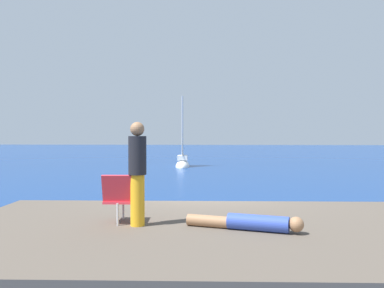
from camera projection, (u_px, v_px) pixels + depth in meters
ground_plane at (204, 227)px, 9.98m from camera, size 160.00×160.00×0.00m
shore_ledge at (209, 254)px, 6.22m from camera, size 8.27×4.97×0.87m
boulder_seaward at (166, 240)px, 8.67m from camera, size 1.03×1.05×0.56m
boulder_inland at (198, 240)px, 8.73m from camera, size 0.96×1.05×0.49m
sailboat_near at (183, 163)px, 28.51m from camera, size 1.11×3.00×5.51m
person_sunbather at (249, 223)px, 5.93m from camera, size 1.72×0.67×0.25m
person_standing at (137, 170)px, 6.22m from camera, size 0.28×0.28×1.62m
beach_chair at (119, 196)px, 6.38m from camera, size 0.51×0.62×0.80m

